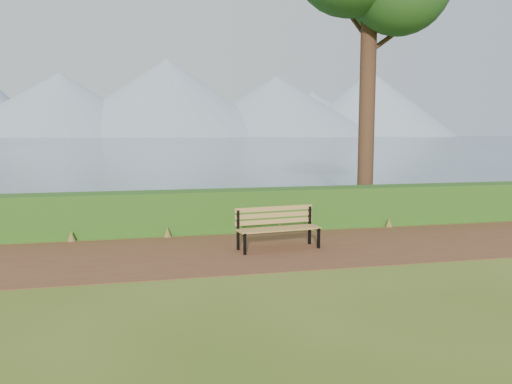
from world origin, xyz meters
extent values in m
plane|color=#455F1B|center=(0.00, 0.00, 0.00)|extent=(140.00, 140.00, 0.00)
cube|color=brown|center=(0.00, 0.30, 0.01)|extent=(40.00, 3.40, 0.01)
cube|color=#194313|center=(0.00, 2.60, 0.50)|extent=(32.00, 0.85, 1.00)
cube|color=#476472|center=(0.00, 260.00, 0.01)|extent=(700.00, 510.00, 0.00)
cone|color=#7E92A8|center=(-60.00, 395.00, 24.00)|extent=(160.00, 160.00, 48.00)
cone|color=#7E92A8|center=(20.00, 405.00, 31.00)|extent=(190.00, 190.00, 62.00)
cone|color=#7E92A8|center=(110.00, 400.00, 25.00)|extent=(170.00, 170.00, 50.00)
cone|color=#7E92A8|center=(200.00, 410.00, 29.00)|extent=(150.00, 150.00, 58.00)
cone|color=#7E92A8|center=(-10.00, 430.00, 17.50)|extent=(120.00, 120.00, 35.00)
cone|color=#7E92A8|center=(150.00, 425.00, 20.00)|extent=(130.00, 130.00, 40.00)
cube|color=black|center=(0.30, -0.03, 0.22)|extent=(0.06, 0.06, 0.43)
cube|color=black|center=(0.25, 0.39, 0.42)|extent=(0.06, 0.06, 0.83)
cube|color=black|center=(0.27, 0.18, 0.41)|extent=(0.11, 0.50, 0.05)
cube|color=black|center=(1.91, 0.17, 0.22)|extent=(0.06, 0.06, 0.43)
cube|color=black|center=(1.86, 0.60, 0.42)|extent=(0.06, 0.06, 0.83)
cube|color=black|center=(1.88, 0.38, 0.41)|extent=(0.11, 0.50, 0.05)
cube|color=olive|center=(1.10, 0.10, 0.43)|extent=(1.74, 0.30, 0.03)
cube|color=olive|center=(1.09, 0.22, 0.43)|extent=(1.74, 0.30, 0.03)
cube|color=olive|center=(1.07, 0.34, 0.43)|extent=(1.74, 0.30, 0.03)
cube|color=olive|center=(1.05, 0.47, 0.43)|extent=(1.74, 0.30, 0.03)
cube|color=olive|center=(1.05, 0.52, 0.55)|extent=(1.73, 0.26, 0.10)
cube|color=olive|center=(1.05, 0.52, 0.69)|extent=(1.73, 0.26, 0.10)
cube|color=olive|center=(1.05, 0.52, 0.82)|extent=(1.73, 0.26, 0.10)
cylinder|color=#311D14|center=(4.72, 3.97, 4.11)|extent=(0.46, 0.46, 8.23)
cylinder|color=#311D14|center=(5.23, 3.97, 5.03)|extent=(1.20, 0.14, 0.90)
cylinder|color=#311D14|center=(4.26, 4.08, 5.60)|extent=(0.93, 0.43, 0.82)
camera|label=1|loc=(-1.63, -9.44, 2.38)|focal=35.00mm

